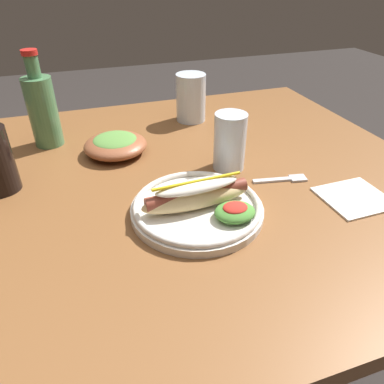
{
  "coord_description": "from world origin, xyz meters",
  "views": [
    {
      "loc": [
        -0.16,
        -0.67,
        1.15
      ],
      "look_at": [
        0.03,
        -0.12,
        0.77
      ],
      "focal_mm": 33.78,
      "sensor_mm": 36.0,
      "label": 1
    }
  ],
  "objects_px": {
    "fork": "(284,179)",
    "glass_bottle": "(42,109)",
    "napkin": "(354,198)",
    "water_cup": "(230,142)",
    "hot_dog_plate": "(199,204)",
    "extra_cup": "(191,98)",
    "side_bowl": "(115,144)"
  },
  "relations": [
    {
      "from": "side_bowl",
      "to": "napkin",
      "type": "xyz_separation_m",
      "value": [
        0.43,
        -0.36,
        -0.02
      ]
    },
    {
      "from": "glass_bottle",
      "to": "hot_dog_plate",
      "type": "bearing_deg",
      "value": -57.23
    },
    {
      "from": "extra_cup",
      "to": "napkin",
      "type": "height_order",
      "value": "extra_cup"
    },
    {
      "from": "napkin",
      "to": "water_cup",
      "type": "bearing_deg",
      "value": 133.27
    },
    {
      "from": "water_cup",
      "to": "glass_bottle",
      "type": "distance_m",
      "value": 0.47
    },
    {
      "from": "side_bowl",
      "to": "water_cup",
      "type": "bearing_deg",
      "value": -33.07
    },
    {
      "from": "hot_dog_plate",
      "to": "fork",
      "type": "relative_size",
      "value": 2.08
    },
    {
      "from": "water_cup",
      "to": "extra_cup",
      "type": "distance_m",
      "value": 0.31
    },
    {
      "from": "fork",
      "to": "side_bowl",
      "type": "bearing_deg",
      "value": 153.3
    },
    {
      "from": "hot_dog_plate",
      "to": "water_cup",
      "type": "distance_m",
      "value": 0.2
    },
    {
      "from": "fork",
      "to": "napkin",
      "type": "distance_m",
      "value": 0.15
    },
    {
      "from": "glass_bottle",
      "to": "extra_cup",
      "type": "bearing_deg",
      "value": 5.81
    },
    {
      "from": "fork",
      "to": "extra_cup",
      "type": "xyz_separation_m",
      "value": [
        -0.08,
        0.4,
        0.07
      ]
    },
    {
      "from": "hot_dog_plate",
      "to": "side_bowl",
      "type": "distance_m",
      "value": 0.33
    },
    {
      "from": "hot_dog_plate",
      "to": "fork",
      "type": "xyz_separation_m",
      "value": [
        0.22,
        0.06,
        -0.02
      ]
    },
    {
      "from": "side_bowl",
      "to": "napkin",
      "type": "distance_m",
      "value": 0.56
    },
    {
      "from": "fork",
      "to": "glass_bottle",
      "type": "height_order",
      "value": "glass_bottle"
    },
    {
      "from": "fork",
      "to": "hot_dog_plate",
      "type": "bearing_deg",
      "value": -155.14
    },
    {
      "from": "fork",
      "to": "extra_cup",
      "type": "bearing_deg",
      "value": 112.1
    },
    {
      "from": "water_cup",
      "to": "glass_bottle",
      "type": "height_order",
      "value": "glass_bottle"
    },
    {
      "from": "hot_dog_plate",
      "to": "water_cup",
      "type": "xyz_separation_m",
      "value": [
        0.13,
        0.15,
        0.04
      ]
    },
    {
      "from": "water_cup",
      "to": "extra_cup",
      "type": "xyz_separation_m",
      "value": [
        0.01,
        0.3,
        0.0
      ]
    },
    {
      "from": "extra_cup",
      "to": "hot_dog_plate",
      "type": "bearing_deg",
      "value": -106.6
    },
    {
      "from": "water_cup",
      "to": "side_bowl",
      "type": "height_order",
      "value": "water_cup"
    },
    {
      "from": "water_cup",
      "to": "side_bowl",
      "type": "bearing_deg",
      "value": 146.93
    },
    {
      "from": "napkin",
      "to": "hot_dog_plate",
      "type": "bearing_deg",
      "value": 170.73
    },
    {
      "from": "fork",
      "to": "extra_cup",
      "type": "distance_m",
      "value": 0.41
    },
    {
      "from": "extra_cup",
      "to": "side_bowl",
      "type": "relative_size",
      "value": 0.88
    },
    {
      "from": "hot_dog_plate",
      "to": "side_bowl",
      "type": "bearing_deg",
      "value": 109.92
    },
    {
      "from": "hot_dog_plate",
      "to": "extra_cup",
      "type": "relative_size",
      "value": 1.86
    },
    {
      "from": "extra_cup",
      "to": "napkin",
      "type": "xyz_separation_m",
      "value": [
        0.18,
        -0.51,
        -0.07
      ]
    },
    {
      "from": "glass_bottle",
      "to": "napkin",
      "type": "xyz_separation_m",
      "value": [
        0.59,
        -0.47,
        -0.09
      ]
    }
  ]
}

